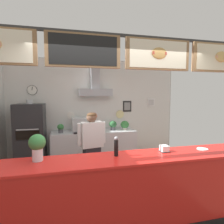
{
  "coord_description": "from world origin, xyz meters",
  "views": [
    {
      "loc": [
        -0.76,
        -2.62,
        1.86
      ],
      "look_at": [
        0.07,
        0.88,
        1.54
      ],
      "focal_mm": 29.85,
      "sensor_mm": 36.0,
      "label": 1
    }
  ],
  "objects_px": {
    "shop_worker": "(92,146)",
    "potted_oregano": "(125,125)",
    "basil_vase": "(37,146)",
    "napkin_holder": "(164,149)",
    "potted_thyme": "(113,125)",
    "potted_sage": "(61,128)",
    "pepper_grinder": "(116,146)",
    "pizza_oven": "(31,138)",
    "espresso_machine": "(82,125)",
    "condiment_plate": "(202,149)"
  },
  "relations": [
    {
      "from": "condiment_plate",
      "to": "shop_worker",
      "type": "bearing_deg",
      "value": 141.04
    },
    {
      "from": "espresso_machine",
      "to": "potted_thyme",
      "type": "bearing_deg",
      "value": 2.6
    },
    {
      "from": "shop_worker",
      "to": "potted_oregano",
      "type": "xyz_separation_m",
      "value": [
        1.08,
        1.2,
        0.22
      ]
    },
    {
      "from": "pizza_oven",
      "to": "potted_thyme",
      "type": "height_order",
      "value": "pizza_oven"
    },
    {
      "from": "potted_sage",
      "to": "pepper_grinder",
      "type": "distance_m",
      "value": 2.61
    },
    {
      "from": "basil_vase",
      "to": "napkin_holder",
      "type": "height_order",
      "value": "basil_vase"
    },
    {
      "from": "pizza_oven",
      "to": "condiment_plate",
      "type": "distance_m",
      "value": 3.76
    },
    {
      "from": "napkin_holder",
      "to": "pepper_grinder",
      "type": "bearing_deg",
      "value": -178.34
    },
    {
      "from": "shop_worker",
      "to": "potted_oregano",
      "type": "relative_size",
      "value": 5.96
    },
    {
      "from": "pizza_oven",
      "to": "condiment_plate",
      "type": "relative_size",
      "value": 10.46
    },
    {
      "from": "pizza_oven",
      "to": "potted_oregano",
      "type": "height_order",
      "value": "pizza_oven"
    },
    {
      "from": "espresso_machine",
      "to": "napkin_holder",
      "type": "bearing_deg",
      "value": -66.56
    },
    {
      "from": "pizza_oven",
      "to": "espresso_machine",
      "type": "relative_size",
      "value": 3.61
    },
    {
      "from": "napkin_holder",
      "to": "condiment_plate",
      "type": "bearing_deg",
      "value": -2.36
    },
    {
      "from": "pepper_grinder",
      "to": "basil_vase",
      "type": "bearing_deg",
      "value": 177.4
    },
    {
      "from": "potted_thyme",
      "to": "basil_vase",
      "type": "distance_m",
      "value": 2.94
    },
    {
      "from": "pizza_oven",
      "to": "pepper_grinder",
      "type": "distance_m",
      "value": 2.81
    },
    {
      "from": "potted_oregano",
      "to": "pizza_oven",
      "type": "bearing_deg",
      "value": -176.35
    },
    {
      "from": "potted_sage",
      "to": "basil_vase",
      "type": "distance_m",
      "value": 2.44
    },
    {
      "from": "shop_worker",
      "to": "espresso_machine",
      "type": "xyz_separation_m",
      "value": [
        -0.12,
        1.19,
        0.27
      ]
    },
    {
      "from": "condiment_plate",
      "to": "napkin_holder",
      "type": "distance_m",
      "value": 0.65
    },
    {
      "from": "pizza_oven",
      "to": "napkin_holder",
      "type": "bearing_deg",
      "value": -45.02
    },
    {
      "from": "potted_sage",
      "to": "potted_oregano",
      "type": "relative_size",
      "value": 0.89
    },
    {
      "from": "basil_vase",
      "to": "condiment_plate",
      "type": "height_order",
      "value": "basil_vase"
    },
    {
      "from": "potted_thyme",
      "to": "napkin_holder",
      "type": "xyz_separation_m",
      "value": [
        0.2,
        -2.49,
        0.01
      ]
    },
    {
      "from": "pepper_grinder",
      "to": "potted_sage",
      "type": "bearing_deg",
      "value": 108.84
    },
    {
      "from": "shop_worker",
      "to": "condiment_plate",
      "type": "bearing_deg",
      "value": 128.83
    },
    {
      "from": "shop_worker",
      "to": "espresso_machine",
      "type": "bearing_deg",
      "value": -96.5
    },
    {
      "from": "espresso_machine",
      "to": "potted_oregano",
      "type": "distance_m",
      "value": 1.2
    },
    {
      "from": "pepper_grinder",
      "to": "condiment_plate",
      "type": "height_order",
      "value": "pepper_grinder"
    },
    {
      "from": "napkin_holder",
      "to": "potted_thyme",
      "type": "bearing_deg",
      "value": 94.53
    },
    {
      "from": "espresso_machine",
      "to": "basil_vase",
      "type": "xyz_separation_m",
      "value": [
        -0.74,
        -2.42,
        0.13
      ]
    },
    {
      "from": "potted_oregano",
      "to": "potted_sage",
      "type": "bearing_deg",
      "value": -179.62
    },
    {
      "from": "shop_worker",
      "to": "potted_sage",
      "type": "height_order",
      "value": "shop_worker"
    },
    {
      "from": "pizza_oven",
      "to": "napkin_holder",
      "type": "relative_size",
      "value": 12.43
    },
    {
      "from": "potted_sage",
      "to": "basil_vase",
      "type": "height_order",
      "value": "basil_vase"
    },
    {
      "from": "potted_sage",
      "to": "potted_thyme",
      "type": "relative_size",
      "value": 0.86
    },
    {
      "from": "shop_worker",
      "to": "espresso_machine",
      "type": "height_order",
      "value": "shop_worker"
    },
    {
      "from": "basil_vase",
      "to": "napkin_holder",
      "type": "distance_m",
      "value": 1.81
    },
    {
      "from": "pizza_oven",
      "to": "espresso_machine",
      "type": "xyz_separation_m",
      "value": [
        1.24,
        0.14,
        0.25
      ]
    },
    {
      "from": "pepper_grinder",
      "to": "condiment_plate",
      "type": "relative_size",
      "value": 1.65
    },
    {
      "from": "shop_worker",
      "to": "basil_vase",
      "type": "bearing_deg",
      "value": 43.0
    },
    {
      "from": "pizza_oven",
      "to": "potted_sage",
      "type": "bearing_deg",
      "value": 11.59
    },
    {
      "from": "potted_sage",
      "to": "potted_oregano",
      "type": "xyz_separation_m",
      "value": [
        1.74,
        0.01,
        0.01
      ]
    },
    {
      "from": "pepper_grinder",
      "to": "condiment_plate",
      "type": "distance_m",
      "value": 1.41
    },
    {
      "from": "condiment_plate",
      "to": "napkin_holder",
      "type": "bearing_deg",
      "value": 177.64
    },
    {
      "from": "potted_thyme",
      "to": "napkin_holder",
      "type": "distance_m",
      "value": 2.49
    },
    {
      "from": "potted_thyme",
      "to": "pepper_grinder",
      "type": "bearing_deg",
      "value": -102.6
    },
    {
      "from": "condiment_plate",
      "to": "napkin_holder",
      "type": "xyz_separation_m",
      "value": [
        -0.65,
        0.03,
        0.04
      ]
    },
    {
      "from": "potted_thyme",
      "to": "condiment_plate",
      "type": "distance_m",
      "value": 2.65
    }
  ]
}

